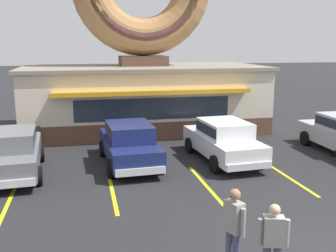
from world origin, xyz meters
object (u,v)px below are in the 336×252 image
pedestrian_clipboard_woman (273,240)px  pedestrian_hooded_kid (234,226)px  car_white (223,139)px  car_navy (129,142)px  trash_bin (35,136)px  car_grey (12,151)px

pedestrian_clipboard_woman → pedestrian_hooded_kid: bearing=137.0°
car_white → car_navy: (-3.63, 0.25, 0.00)m
pedestrian_hooded_kid → trash_bin: pedestrian_hooded_kid is taller
car_grey → pedestrian_hooded_kid: bearing=-54.0°
pedestrian_clipboard_woman → car_navy: bearing=102.1°
car_navy → pedestrian_clipboard_woman: bearing=-77.9°
car_grey → pedestrian_hooded_kid: pedestrian_hooded_kid is taller
car_grey → car_white: bearing=0.5°
car_white → car_navy: size_ratio=1.01×
car_white → trash_bin: car_white is taller
car_white → pedestrian_hooded_kid: 7.70m
pedestrian_clipboard_woman → trash_bin: 12.76m
car_white → pedestrian_clipboard_woman: bearing=-103.6°
car_grey → pedestrian_hooded_kid: 8.93m
trash_bin → car_grey: bearing=-95.0°
car_white → pedestrian_clipboard_woman: size_ratio=2.91×
car_navy → car_white: bearing=-4.0°
car_white → pedestrian_hooded_kid: bearing=-108.7°
car_navy → pedestrian_clipboard_woman: pedestrian_clipboard_woman is taller
car_grey → car_navy: size_ratio=1.01×
car_white → pedestrian_clipboard_woman: 8.05m
car_white → trash_bin: 8.27m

